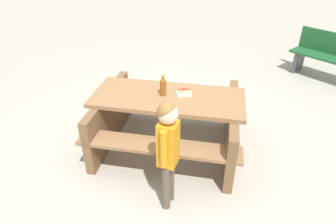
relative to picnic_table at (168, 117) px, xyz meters
name	(u,v)px	position (x,y,z in m)	size (l,w,h in m)	color
ground_plane	(168,146)	(0.00, 0.00, -0.44)	(30.00, 30.00, 0.00)	#ADA599
picnic_table	(168,117)	(0.00, 0.00, 0.00)	(1.94, 1.59, 0.75)	olive
soda_bottle	(163,86)	(-0.06, 0.02, 0.42)	(0.07, 0.07, 0.25)	brown
hotdog_tray	(184,92)	(0.19, 0.04, 0.34)	(0.20, 0.14, 0.08)	white
child_in_coat	(168,144)	(0.08, -0.94, 0.32)	(0.21, 0.29, 1.19)	brown
park_bench_near	(334,57)	(2.89, 2.30, 0.00)	(1.36, 1.33, 0.85)	#1E592D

